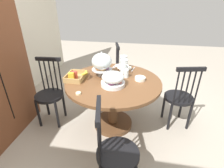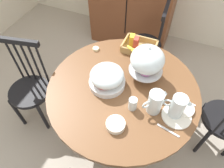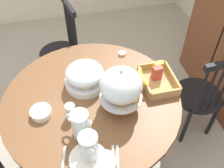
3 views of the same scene
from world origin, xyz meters
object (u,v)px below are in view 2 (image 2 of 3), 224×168
(windsor_chair_far_side, at_px, (146,45))
(butter_dish, at_px, (96,49))
(cereal_bowl, at_px, (116,124))
(china_plate_small, at_px, (184,109))
(drinking_glass, at_px, (133,104))
(fruit_platter_covered, at_px, (107,78))
(windsor_chair_near_window, at_px, (30,89))
(orange_juice_pitcher, at_px, (155,103))
(cereal_basket, at_px, (138,46))
(milk_pitcher, at_px, (177,107))
(dining_table, at_px, (122,101))
(pastry_stand_with_dome, at_px, (147,61))
(china_plate_large, at_px, (176,116))

(windsor_chair_far_side, relative_size, butter_dish, 16.25)
(cereal_bowl, height_order, butter_dish, cereal_bowl)
(china_plate_small, distance_m, drinking_glass, 0.39)
(fruit_platter_covered, relative_size, drinking_glass, 2.73)
(windsor_chair_near_window, relative_size, orange_juice_pitcher, 4.91)
(cereal_basket, xyz_separation_m, china_plate_small, (0.54, -0.51, -0.03))
(windsor_chair_far_side, bearing_deg, butter_dish, -121.96)
(windsor_chair_far_side, xyz_separation_m, milk_pitcher, (0.48, -1.01, 0.38))
(dining_table, bearing_deg, fruit_platter_covered, -172.39)
(pastry_stand_with_dome, bearing_deg, milk_pitcher, -39.99)
(milk_pitcher, distance_m, china_plate_large, 0.09)
(windsor_chair_far_side, bearing_deg, pastry_stand_with_dome, -77.49)
(orange_juice_pitcher, xyz_separation_m, drinking_glass, (-0.15, -0.05, -0.04))
(windsor_chair_far_side, height_order, china_plate_small, windsor_chair_far_side)
(dining_table, height_order, drinking_glass, drinking_glass)
(milk_pitcher, height_order, china_plate_small, milk_pitcher)
(windsor_chair_far_side, distance_m, orange_juice_pitcher, 1.15)
(pastry_stand_with_dome, relative_size, cereal_basket, 1.09)
(china_plate_large, xyz_separation_m, butter_dish, (-0.87, 0.43, 0.01))
(orange_juice_pitcher, bearing_deg, pastry_stand_with_dome, 118.52)
(china_plate_small, relative_size, cereal_bowl, 1.07)
(drinking_glass, bearing_deg, china_plate_large, 9.79)
(milk_pitcher, bearing_deg, china_plate_large, -37.07)
(dining_table, distance_m, milk_pitcher, 0.53)
(windsor_chair_far_side, height_order, pastry_stand_with_dome, pastry_stand_with_dome)
(pastry_stand_with_dome, distance_m, drinking_glass, 0.36)
(china_plate_large, distance_m, drinking_glass, 0.34)
(cereal_basket, distance_m, china_plate_small, 0.75)
(china_plate_small, bearing_deg, windsor_chair_far_side, 119.72)
(windsor_chair_near_window, relative_size, china_plate_large, 4.43)
(milk_pitcher, xyz_separation_m, cereal_bowl, (-0.37, -0.26, -0.07))
(pastry_stand_with_dome, xyz_separation_m, cereal_bowl, (-0.05, -0.53, -0.17))
(milk_pitcher, relative_size, cereal_basket, 0.64)
(windsor_chair_far_side, bearing_deg, dining_table, -87.53)
(china_plate_small, xyz_separation_m, drinking_glass, (-0.37, -0.14, 0.04))
(china_plate_small, relative_size, butter_dish, 2.50)
(dining_table, bearing_deg, china_plate_large, -12.17)
(pastry_stand_with_dome, distance_m, butter_dish, 0.59)
(windsor_chair_far_side, relative_size, milk_pitcher, 4.86)
(windsor_chair_near_window, xyz_separation_m, orange_juice_pitcher, (1.20, 0.06, 0.38))
(dining_table, height_order, orange_juice_pitcher, orange_juice_pitcher)
(cereal_basket, xyz_separation_m, cereal_bowl, (0.11, -0.84, -0.02))
(windsor_chair_near_window, xyz_separation_m, china_plate_small, (1.42, 0.15, 0.30))
(pastry_stand_with_dome, bearing_deg, fruit_platter_covered, -143.09)
(butter_dish, bearing_deg, milk_pitcher, -26.17)
(windsor_chair_near_window, relative_size, butter_dish, 16.25)
(cereal_basket, height_order, butter_dish, cereal_basket)
(dining_table, bearing_deg, china_plate_small, -2.23)
(windsor_chair_near_window, height_order, cereal_basket, windsor_chair_near_window)
(fruit_platter_covered, bearing_deg, cereal_bowl, -57.48)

